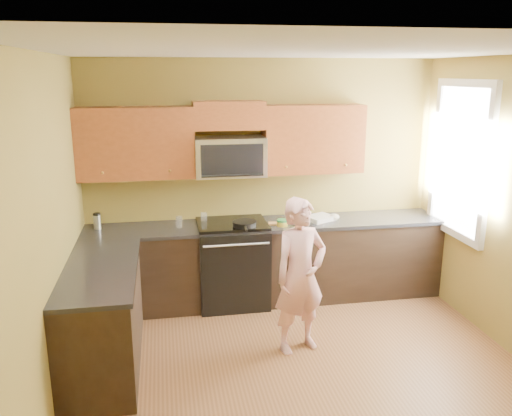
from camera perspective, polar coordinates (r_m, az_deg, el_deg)
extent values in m
plane|color=brown|center=(4.71, 5.50, -18.27)|extent=(4.00, 4.00, 0.00)
plane|color=white|center=(3.96, 6.48, 16.70)|extent=(4.00, 4.00, 0.00)
plane|color=olive|center=(6.02, 0.69, 3.12)|extent=(4.00, 0.00, 4.00)
plane|color=olive|center=(2.43, 19.58, -15.87)|extent=(4.00, 0.00, 4.00)
plane|color=olive|center=(4.07, -22.25, -3.63)|extent=(0.00, 4.00, 4.00)
cube|color=black|center=(5.99, 1.21, -6.01)|extent=(4.00, 0.60, 0.88)
cube|color=black|center=(4.91, -16.32, -11.48)|extent=(0.60, 1.60, 0.88)
cube|color=black|center=(5.83, 1.25, -1.81)|extent=(4.00, 0.62, 0.04)
cube|color=black|center=(4.73, -16.60, -6.45)|extent=(0.62, 1.60, 0.04)
cube|color=brown|center=(5.69, -2.99, 10.06)|extent=(0.76, 0.33, 0.30)
imported|color=pink|center=(4.86, 4.85, -7.37)|extent=(0.62, 0.50, 1.47)
cube|color=#B27F47|center=(5.77, 1.93, -1.71)|extent=(0.12, 0.12, 0.01)
ellipsoid|color=silver|center=(5.69, 4.92, -1.76)|extent=(0.14, 0.15, 0.06)
ellipsoid|color=silver|center=(6.02, 8.51, -0.94)|extent=(0.16, 0.16, 0.07)
cube|color=white|center=(5.97, 6.98, -1.09)|extent=(0.38, 0.35, 0.05)
cylinder|color=silver|center=(5.71, -8.39, -1.51)|extent=(0.08, 0.08, 0.12)
cylinder|color=silver|center=(5.82, -5.69, -1.09)|extent=(0.09, 0.09, 0.12)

